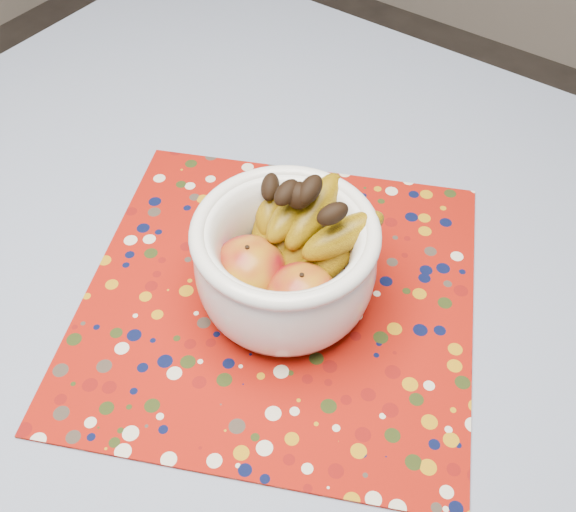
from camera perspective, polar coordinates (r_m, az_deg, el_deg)
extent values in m
cube|color=olive|center=(0.82, -5.16, -6.08)|extent=(1.20, 1.20, 0.04)
cylinder|color=olive|center=(1.61, -6.99, 8.04)|extent=(0.06, 0.06, 0.71)
cube|color=slate|center=(0.80, -5.28, -5.06)|extent=(1.32, 1.32, 0.01)
cube|color=maroon|center=(0.81, -0.79, -3.46)|extent=(0.61, 0.61, 0.00)
cylinder|color=white|center=(0.80, -0.21, -3.37)|extent=(0.10, 0.10, 0.01)
cylinder|color=white|center=(0.79, -0.21, -2.91)|extent=(0.15, 0.15, 0.01)
torus|color=white|center=(0.71, -0.23, 2.04)|extent=(0.21, 0.21, 0.02)
ellipsoid|color=maroon|center=(0.75, -3.34, -1.20)|extent=(0.08, 0.08, 0.08)
ellipsoid|color=maroon|center=(0.73, 1.13, -3.42)|extent=(0.08, 0.08, 0.07)
sphere|color=black|center=(0.73, 0.94, 5.15)|extent=(0.03, 0.03, 0.03)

